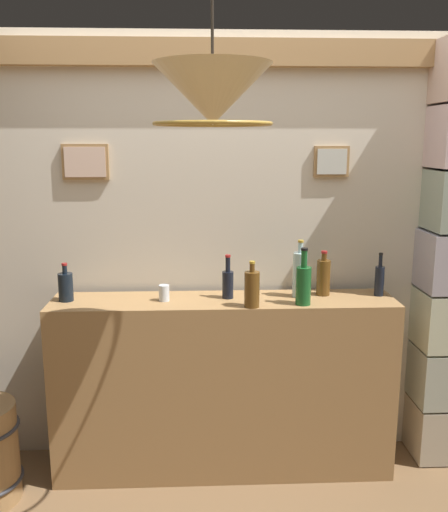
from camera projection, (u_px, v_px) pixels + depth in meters
name	position (u px, v px, depth m)	size (l,w,h in m)	color
panelled_rear_partition	(221.00, 240.00, 3.19)	(3.38, 0.15, 2.41)	beige
bar_shelf_unit	(224.00, 386.00, 3.10)	(1.86, 0.37, 1.00)	#9E7547
liquor_bottle_amaro	(228.00, 283.00, 3.01)	(0.06, 0.06, 0.24)	black
liquor_bottle_tequila	(66.00, 286.00, 2.96)	(0.08, 0.08, 0.21)	black
liquor_bottle_whiskey	(300.00, 274.00, 3.03)	(0.08, 0.08, 0.32)	silver
liquor_bottle_gin	(303.00, 284.00, 2.89)	(0.08, 0.08, 0.30)	#185725
liquor_bottle_sherry	(323.00, 277.00, 3.07)	(0.08, 0.08, 0.25)	brown
liquor_bottle_scotch	(379.00, 280.00, 3.06)	(0.05, 0.05, 0.24)	black
liquor_bottle_mezcal	(252.00, 289.00, 2.85)	(0.08, 0.08, 0.24)	brown
glass_tumbler_rocks	(164.00, 293.00, 2.97)	(0.06, 0.06, 0.09)	silver
pendant_lamp	(213.00, 96.00, 2.19)	(0.48, 0.48, 0.52)	beige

